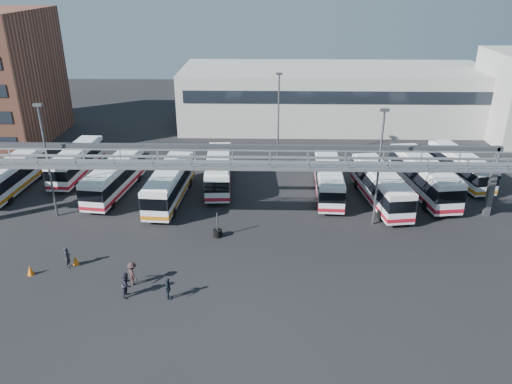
{
  "coord_description": "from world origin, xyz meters",
  "views": [
    {
      "loc": [
        2.76,
        -31.62,
        20.04
      ],
      "look_at": [
        1.89,
        6.0,
        3.39
      ],
      "focal_mm": 35.0,
      "sensor_mm": 36.0,
      "label": 1
    }
  ],
  "objects_px": {
    "light_pole_mid": "(379,162)",
    "light_pole_back": "(279,114)",
    "bus_1": "(76,161)",
    "pedestrian_c": "(133,274)",
    "bus_9": "(460,166)",
    "bus_3": "(169,183)",
    "pedestrian_d": "(168,289)",
    "bus_6": "(328,179)",
    "cone_right": "(76,260)",
    "bus_4": "(219,170)",
    "tire_stack": "(218,232)",
    "pedestrian_b": "(127,285)",
    "light_pole_left": "(47,155)",
    "bus_8": "(424,176)",
    "bus_0": "(14,174)",
    "cone_left": "(30,270)",
    "bus_2": "(114,177)",
    "pedestrian_a": "(68,257)",
    "bus_7": "(381,185)"
  },
  "relations": [
    {
      "from": "pedestrian_d",
      "to": "bus_9",
      "type": "bearing_deg",
      "value": -53.73
    },
    {
      "from": "cone_right",
      "to": "bus_4",
      "type": "bearing_deg",
      "value": 58.37
    },
    {
      "from": "pedestrian_d",
      "to": "bus_6",
      "type": "bearing_deg",
      "value": -38.3
    },
    {
      "from": "bus_9",
      "to": "pedestrian_c",
      "type": "distance_m",
      "value": 35.22
    },
    {
      "from": "bus_6",
      "to": "cone_right",
      "type": "xyz_separation_m",
      "value": [
        -20.17,
        -13.1,
        -1.34
      ]
    },
    {
      "from": "bus_1",
      "to": "tire_stack",
      "type": "bearing_deg",
      "value": -36.05
    },
    {
      "from": "cone_left",
      "to": "cone_right",
      "type": "relative_size",
      "value": 1.05
    },
    {
      "from": "bus_6",
      "to": "pedestrian_c",
      "type": "bearing_deg",
      "value": -131.81
    },
    {
      "from": "bus_3",
      "to": "bus_4",
      "type": "relative_size",
      "value": 1.05
    },
    {
      "from": "pedestrian_c",
      "to": "bus_2",
      "type": "bearing_deg",
      "value": -18.1
    },
    {
      "from": "pedestrian_b",
      "to": "bus_1",
      "type": "bearing_deg",
      "value": 35.03
    },
    {
      "from": "light_pole_left",
      "to": "bus_8",
      "type": "distance_m",
      "value": 34.61
    },
    {
      "from": "bus_4",
      "to": "cone_right",
      "type": "xyz_separation_m",
      "value": [
        -9.34,
        -15.17,
        -1.37
      ]
    },
    {
      "from": "bus_2",
      "to": "bus_0",
      "type": "bearing_deg",
      "value": -176.94
    },
    {
      "from": "tire_stack",
      "to": "bus_6",
      "type": "bearing_deg",
      "value": 40.62
    },
    {
      "from": "bus_0",
      "to": "cone_right",
      "type": "bearing_deg",
      "value": -48.82
    },
    {
      "from": "pedestrian_b",
      "to": "pedestrian_d",
      "type": "relative_size",
      "value": 1.15
    },
    {
      "from": "pedestrian_a",
      "to": "cone_left",
      "type": "relative_size",
      "value": 2.2
    },
    {
      "from": "bus_8",
      "to": "bus_9",
      "type": "xyz_separation_m",
      "value": [
        4.81,
        3.55,
        -0.26
      ]
    },
    {
      "from": "bus_1",
      "to": "pedestrian_c",
      "type": "height_order",
      "value": "bus_1"
    },
    {
      "from": "bus_1",
      "to": "bus_3",
      "type": "xyz_separation_m",
      "value": [
        11.01,
        -6.03,
        0.1
      ]
    },
    {
      "from": "bus_4",
      "to": "cone_right",
      "type": "relative_size",
      "value": 14.49
    },
    {
      "from": "bus_0",
      "to": "pedestrian_b",
      "type": "relative_size",
      "value": 5.8
    },
    {
      "from": "light_pole_left",
      "to": "cone_right",
      "type": "distance_m",
      "value": 10.69
    },
    {
      "from": "bus_1",
      "to": "tire_stack",
      "type": "height_order",
      "value": "bus_1"
    },
    {
      "from": "bus_1",
      "to": "pedestrian_a",
      "type": "xyz_separation_m",
      "value": [
        5.55,
        -17.78,
        -0.89
      ]
    },
    {
      "from": "bus_3",
      "to": "pedestrian_c",
      "type": "bearing_deg",
      "value": -86.52
    },
    {
      "from": "bus_0",
      "to": "bus_3",
      "type": "bearing_deg",
      "value": -5.4
    },
    {
      "from": "bus_4",
      "to": "light_pole_left",
      "type": "bearing_deg",
      "value": -156.21
    },
    {
      "from": "light_pole_left",
      "to": "cone_left",
      "type": "bearing_deg",
      "value": -79.28
    },
    {
      "from": "bus_3",
      "to": "pedestrian_d",
      "type": "distance_m",
      "value": 15.77
    },
    {
      "from": "bus_8",
      "to": "pedestrian_d",
      "type": "height_order",
      "value": "bus_8"
    },
    {
      "from": "pedestrian_c",
      "to": "pedestrian_d",
      "type": "distance_m",
      "value": 3.21
    },
    {
      "from": "tire_stack",
      "to": "pedestrian_d",
      "type": "bearing_deg",
      "value": -105.98
    },
    {
      "from": "bus_1",
      "to": "light_pole_mid",
      "type": "bearing_deg",
      "value": -16.92
    },
    {
      "from": "bus_6",
      "to": "cone_right",
      "type": "height_order",
      "value": "bus_6"
    },
    {
      "from": "bus_0",
      "to": "bus_4",
      "type": "distance_m",
      "value": 20.26
    },
    {
      "from": "pedestrian_b",
      "to": "cone_right",
      "type": "bearing_deg",
      "value": 59.86
    },
    {
      "from": "pedestrian_b",
      "to": "bus_2",
      "type": "bearing_deg",
      "value": 26.22
    },
    {
      "from": "bus_0",
      "to": "pedestrian_d",
      "type": "relative_size",
      "value": 6.69
    },
    {
      "from": "light_pole_left",
      "to": "cone_right",
      "type": "height_order",
      "value": "light_pole_left"
    },
    {
      "from": "bus_1",
      "to": "bus_9",
      "type": "bearing_deg",
      "value": 2.08
    },
    {
      "from": "bus_8",
      "to": "pedestrian_b",
      "type": "height_order",
      "value": "bus_8"
    },
    {
      "from": "bus_0",
      "to": "bus_7",
      "type": "xyz_separation_m",
      "value": [
        35.69,
        -2.3,
        0.05
      ]
    },
    {
      "from": "bus_2",
      "to": "tire_stack",
      "type": "bearing_deg",
      "value": -30.61
    },
    {
      "from": "light_pole_mid",
      "to": "light_pole_back",
      "type": "bearing_deg",
      "value": 118.07
    },
    {
      "from": "pedestrian_b",
      "to": "cone_left",
      "type": "distance_m",
      "value": 8.06
    },
    {
      "from": "bus_1",
      "to": "cone_left",
      "type": "bearing_deg",
      "value": -77.85
    },
    {
      "from": "bus_2",
      "to": "cone_right",
      "type": "xyz_separation_m",
      "value": [
        0.62,
        -12.94,
        -1.4
      ]
    },
    {
      "from": "light_pole_left",
      "to": "bus_4",
      "type": "height_order",
      "value": "light_pole_left"
    }
  ]
}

